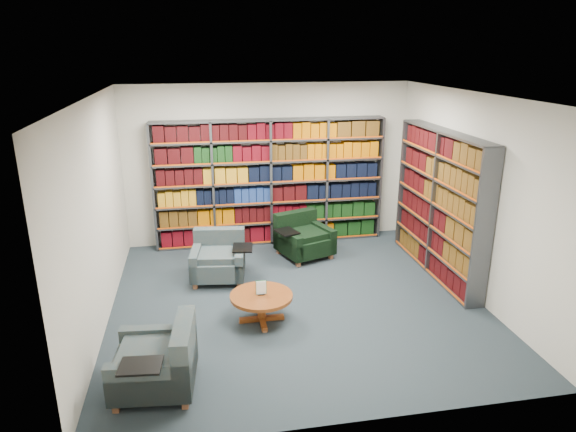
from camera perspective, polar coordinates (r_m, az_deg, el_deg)
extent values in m
cube|color=black|center=(7.27, 0.86, -9.40)|extent=(5.00, 5.00, 0.01)
cube|color=white|center=(6.46, 0.98, 13.26)|extent=(5.00, 5.00, 0.01)
cube|color=beige|center=(9.12, -2.16, 5.79)|extent=(5.00, 0.01, 2.80)
cube|color=beige|center=(4.47, 7.25, -8.04)|extent=(5.00, 0.01, 2.80)
cube|color=beige|center=(6.73, -20.50, 0.05)|extent=(0.01, 5.00, 2.80)
cube|color=beige|center=(7.61, 19.77, 2.17)|extent=(0.01, 5.00, 2.80)
cube|color=#47494F|center=(9.03, -1.99, 3.71)|extent=(4.00, 0.28, 2.20)
cube|color=silver|center=(9.16, -2.11, 3.91)|extent=(4.00, 0.02, 2.20)
cube|color=#D84C0A|center=(8.91, -1.87, 3.50)|extent=(4.00, 0.01, 2.20)
cube|color=#4D040D|center=(9.31, -1.93, -1.80)|extent=(3.88, 0.21, 0.29)
cube|color=#492E0C|center=(9.19, -1.95, 0.35)|extent=(3.88, 0.21, 0.29)
cube|color=#AA7513|center=(9.08, -1.98, 2.55)|extent=(3.88, 0.21, 0.29)
cube|color=black|center=(8.99, -2.00, 4.80)|extent=(3.88, 0.21, 0.29)
cube|color=black|center=(8.91, -2.03, 7.10)|extent=(3.88, 0.21, 0.29)
cube|color=black|center=(8.85, -2.05, 9.43)|extent=(3.88, 0.21, 0.29)
cube|color=#47494F|center=(8.12, 16.48, 1.27)|extent=(0.28, 2.50, 2.20)
cube|color=silver|center=(8.18, 17.29, 1.31)|extent=(0.02, 2.50, 2.20)
cube|color=#D84C0A|center=(8.06, 15.65, 1.22)|extent=(0.02, 2.50, 2.20)
cube|color=#492E0C|center=(8.42, 15.92, -4.74)|extent=(0.21, 2.38, 0.29)
cube|color=black|center=(8.29, 16.13, -2.41)|extent=(0.21, 2.38, 0.29)
cube|color=black|center=(8.17, 16.36, 0.00)|extent=(0.21, 2.38, 0.29)
cube|color=black|center=(8.07, 16.59, 2.47)|extent=(0.21, 2.38, 0.29)
cube|color=black|center=(7.98, 16.83, 5.01)|extent=(0.21, 2.38, 0.29)
cube|color=black|center=(7.91, 17.07, 7.59)|extent=(0.21, 2.38, 0.29)
cube|color=#01253F|center=(7.88, -7.73, -5.43)|extent=(0.88, 0.88, 0.28)
cube|color=#01253F|center=(8.09, -7.60, -3.44)|extent=(0.80, 0.28, 0.62)
cube|color=#01253F|center=(7.89, -10.14, -4.97)|extent=(0.23, 0.79, 0.42)
cube|color=#01253F|center=(7.83, -5.34, -4.95)|extent=(0.23, 0.79, 0.42)
cube|color=black|center=(7.70, -5.08, -3.53)|extent=(0.34, 0.42, 0.02)
cube|color=brown|center=(7.70, -10.27, -7.63)|extent=(0.07, 0.07, 0.09)
cube|color=brown|center=(7.64, -5.45, -7.63)|extent=(0.07, 0.07, 0.09)
cube|color=brown|center=(8.28, -9.71, -5.70)|extent=(0.07, 0.07, 0.09)
cube|color=brown|center=(8.22, -5.25, -5.68)|extent=(0.07, 0.07, 0.09)
cube|color=black|center=(8.65, 1.86, -3.07)|extent=(1.00, 1.00, 0.28)
cube|color=black|center=(8.83, 0.82, -1.40)|extent=(0.79, 0.43, 0.62)
cube|color=black|center=(8.46, -0.02, -3.04)|extent=(0.38, 0.77, 0.42)
cube|color=black|center=(8.79, 3.68, -2.25)|extent=(0.38, 0.77, 0.42)
cube|color=black|center=(8.33, -0.13, -1.75)|extent=(0.41, 0.46, 0.02)
cube|color=brown|center=(8.31, 1.15, -5.34)|extent=(0.08, 0.08, 0.09)
cube|color=brown|center=(8.64, 4.79, -4.45)|extent=(0.08, 0.08, 0.09)
cube|color=brown|center=(8.82, -1.03, -3.90)|extent=(0.08, 0.08, 0.09)
cube|color=brown|center=(9.13, 2.47, -3.13)|extent=(0.08, 0.08, 0.09)
cube|color=#01253F|center=(5.65, -14.59, -16.12)|extent=(0.88, 0.88, 0.29)
cube|color=#01253F|center=(5.50, -11.42, -14.62)|extent=(0.26, 0.82, 0.65)
cube|color=#01253F|center=(5.89, -14.11, -13.68)|extent=(0.82, 0.20, 0.43)
cube|color=#01253F|center=(5.33, -15.26, -17.53)|extent=(0.82, 0.20, 0.43)
cube|color=black|center=(5.18, -16.07, -15.70)|extent=(0.42, 0.34, 0.02)
cube|color=brown|center=(6.09, -17.14, -15.75)|extent=(0.07, 0.07, 0.09)
cube|color=brown|center=(5.56, -18.57, -19.53)|extent=(0.07, 0.07, 0.09)
cube|color=brown|center=(5.98, -10.67, -15.87)|extent=(0.07, 0.07, 0.09)
cube|color=brown|center=(5.45, -11.35, -19.77)|extent=(0.07, 0.07, 0.09)
cylinder|color=brown|center=(6.61, -2.98, -8.89)|extent=(0.80, 0.80, 0.04)
cylinder|color=brown|center=(6.69, -2.96, -10.25)|extent=(0.11, 0.11, 0.32)
cube|color=brown|center=(6.76, -2.94, -11.31)|extent=(0.58, 0.07, 0.05)
cube|color=brown|center=(6.76, -2.94, -11.31)|extent=(0.07, 0.58, 0.05)
cube|color=black|center=(6.59, -2.99, -8.68)|extent=(0.09, 0.04, 0.01)
cube|color=white|center=(6.55, -3.00, -7.95)|extent=(0.12, 0.01, 0.18)
cube|color=#145926|center=(6.56, -3.01, -7.93)|extent=(0.14, 0.00, 0.19)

